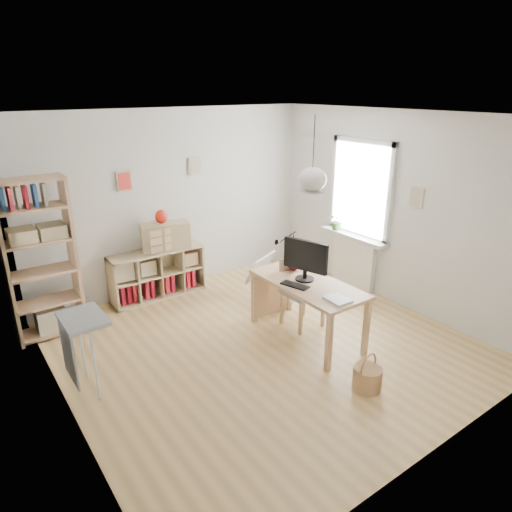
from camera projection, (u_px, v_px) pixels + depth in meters
ground at (264, 345)px, 5.59m from camera, size 4.50×4.50×0.00m
room_shell at (312, 179)px, 5.07m from camera, size 4.50×4.50×4.50m
window_unit at (361, 189)px, 6.72m from camera, size 0.07×1.16×1.46m
radiator at (354, 262)px, 7.10m from camera, size 0.10×0.80×0.80m
windowsill at (353, 236)px, 6.92m from camera, size 0.22×1.20×0.06m
desk at (308, 289)px, 5.55m from camera, size 0.70×1.50×0.75m
cube_shelf at (156, 277)px, 6.81m from camera, size 1.40×0.38×0.72m
tall_bookshelf at (39, 254)px, 5.47m from camera, size 0.80×0.38×2.00m
side_table at (78, 335)px, 4.51m from camera, size 0.40×0.55×0.85m
chair at (300, 287)px, 5.93m from camera, size 0.45×0.45×0.92m
wicker_basket at (367, 377)px, 4.74m from camera, size 0.30×0.30×0.42m
storage_chest at (279, 285)px, 6.76m from camera, size 0.82×0.85×0.63m
monitor at (305, 258)px, 5.49m from camera, size 0.23×0.57×0.51m
keyboard at (295, 285)px, 5.41m from camera, size 0.22×0.37×0.02m
task_lamp at (285, 246)px, 5.88m from camera, size 0.39×0.14×0.42m
yarn_ball at (294, 264)px, 5.85m from camera, size 0.17×0.17×0.17m
paper_tray at (338, 300)px, 5.03m from camera, size 0.23×0.28×0.03m
drawer_chest at (165, 236)px, 6.66m from camera, size 0.75×0.48×0.39m
red_vase at (161, 217)px, 6.54m from camera, size 0.17×0.17×0.20m
potted_plant at (337, 220)px, 7.12m from camera, size 0.33×0.31×0.30m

